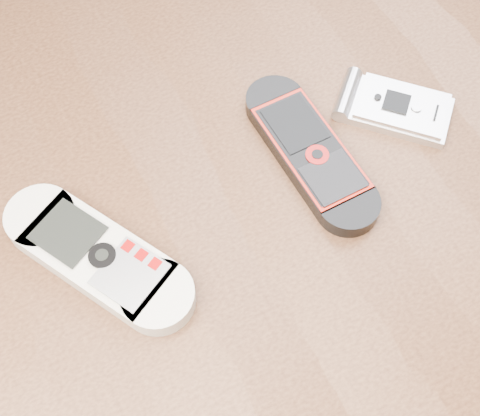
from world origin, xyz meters
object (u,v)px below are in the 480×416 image
table (235,273)px  nokia_black_red (310,151)px  nokia_white (98,256)px  motorola_razr (398,108)px

table → nokia_black_red: size_ratio=7.55×
nokia_white → motorola_razr: (0.27, 0.02, -0.00)m
table → motorola_razr: (0.16, 0.03, 0.11)m
nokia_white → table: bearing=-35.0°
nokia_white → motorola_razr: nokia_white is taller
nokia_white → nokia_black_red: (0.18, 0.01, -0.00)m
nokia_white → motorola_razr: bearing=-25.6°
table → nokia_white: (-0.10, 0.01, 0.11)m
motorola_razr → nokia_black_red: bearing=139.1°
nokia_white → nokia_black_red: size_ratio=1.02×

